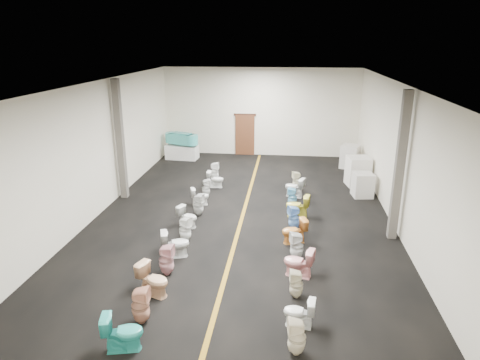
% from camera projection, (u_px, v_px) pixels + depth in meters
% --- Properties ---
extents(floor, '(16.00, 16.00, 0.00)m').
position_uv_depth(floor, '(244.00, 212.00, 15.15)').
color(floor, black).
rests_on(floor, ground).
extents(ceiling, '(16.00, 16.00, 0.00)m').
position_uv_depth(ceiling, '(244.00, 82.00, 13.74)').
color(ceiling, black).
rests_on(ceiling, ground).
extents(wall_back, '(10.00, 0.00, 10.00)m').
position_uv_depth(wall_back, '(261.00, 112.00, 21.99)').
color(wall_back, silver).
rests_on(wall_back, ground).
extents(wall_front, '(10.00, 0.00, 10.00)m').
position_uv_depth(wall_front, '(191.00, 271.00, 6.90)').
color(wall_front, silver).
rests_on(wall_front, ground).
extents(wall_left, '(0.00, 16.00, 16.00)m').
position_uv_depth(wall_left, '(102.00, 146.00, 15.00)').
color(wall_left, silver).
rests_on(wall_left, ground).
extents(wall_right, '(0.00, 16.00, 16.00)m').
position_uv_depth(wall_right, '(397.00, 155.00, 13.89)').
color(wall_right, silver).
rests_on(wall_right, ground).
extents(aisle_stripe, '(0.12, 15.60, 0.01)m').
position_uv_depth(aisle_stripe, '(244.00, 212.00, 15.15)').
color(aisle_stripe, '#956915').
rests_on(aisle_stripe, floor).
extents(back_door, '(1.00, 0.10, 2.10)m').
position_uv_depth(back_door, '(245.00, 135.00, 22.40)').
color(back_door, '#562D19').
rests_on(back_door, floor).
extents(door_frame, '(1.15, 0.08, 0.10)m').
position_uv_depth(door_frame, '(245.00, 115.00, 22.07)').
color(door_frame, '#331C11').
rests_on(door_frame, back_door).
extents(column_left, '(0.25, 0.25, 4.50)m').
position_uv_depth(column_left, '(120.00, 140.00, 15.91)').
color(column_left, '#59544C').
rests_on(column_left, floor).
extents(column_right, '(0.25, 0.25, 4.50)m').
position_uv_depth(column_right, '(399.00, 167.00, 12.51)').
color(column_right, '#59544C').
rests_on(column_right, floor).
extents(display_table, '(1.65, 0.92, 0.71)m').
position_uv_depth(display_table, '(182.00, 152.00, 21.80)').
color(display_table, white).
rests_on(display_table, floor).
extents(bathtub, '(1.78, 1.10, 0.55)m').
position_uv_depth(bathtub, '(182.00, 138.00, 21.57)').
color(bathtub, '#3CADA9').
rests_on(bathtub, display_table).
extents(appliance_crate_a, '(0.82, 0.82, 0.93)m').
position_uv_depth(appliance_crate_a, '(363.00, 185.00, 16.52)').
color(appliance_crate_a, beige).
rests_on(appliance_crate_a, floor).
extents(appliance_crate_b, '(1.01, 1.01, 1.21)m').
position_uv_depth(appliance_crate_b, '(358.00, 171.00, 17.74)').
color(appliance_crate_b, white).
rests_on(appliance_crate_b, floor).
extents(appliance_crate_c, '(0.81, 0.81, 0.81)m').
position_uv_depth(appliance_crate_c, '(354.00, 168.00, 18.90)').
color(appliance_crate_c, beige).
rests_on(appliance_crate_c, floor).
extents(appliance_crate_d, '(1.02, 1.02, 1.11)m').
position_uv_depth(appliance_crate_d, '(350.00, 157.00, 20.18)').
color(appliance_crate_d, silver).
rests_on(appliance_crate_d, floor).
extents(toilet_left_0, '(0.86, 0.61, 0.80)m').
position_uv_depth(toilet_left_0, '(123.00, 332.00, 8.31)').
color(toilet_left_0, teal).
rests_on(toilet_left_0, floor).
extents(toilet_left_1, '(0.41, 0.41, 0.85)m').
position_uv_depth(toilet_left_1, '(141.00, 305.00, 9.10)').
color(toilet_left_1, tan).
rests_on(toilet_left_1, floor).
extents(toilet_left_2, '(0.89, 0.69, 0.80)m').
position_uv_depth(toilet_left_2, '(153.00, 280.00, 10.11)').
color(toilet_left_2, '#DCAA81').
rests_on(toilet_left_2, floor).
extents(toilet_left_3, '(0.40, 0.39, 0.85)m').
position_uv_depth(toilet_left_3, '(166.00, 260.00, 10.98)').
color(toilet_left_3, '#D2979C').
rests_on(toilet_left_3, floor).
extents(toilet_left_4, '(0.87, 0.66, 0.79)m').
position_uv_depth(toilet_left_4, '(175.00, 244.00, 11.91)').
color(toilet_left_4, silver).
rests_on(toilet_left_4, floor).
extents(toilet_left_5, '(0.47, 0.47, 0.79)m').
position_uv_depth(toilet_left_5, '(185.00, 229.00, 12.83)').
color(toilet_left_5, white).
rests_on(toilet_left_5, floor).
extents(toilet_left_6, '(0.77, 0.62, 0.69)m').
position_uv_depth(toilet_left_6, '(188.00, 217.00, 13.86)').
color(toilet_left_6, white).
rests_on(toilet_left_6, floor).
extents(toilet_left_7, '(0.42, 0.42, 0.77)m').
position_uv_depth(toilet_left_7, '(198.00, 205.00, 14.75)').
color(toilet_left_7, silver).
rests_on(toilet_left_7, floor).
extents(toilet_left_8, '(0.75, 0.59, 0.67)m').
position_uv_depth(toilet_left_8, '(200.00, 196.00, 15.68)').
color(toilet_left_8, white).
rests_on(toilet_left_8, floor).
extents(toilet_left_9, '(0.41, 0.41, 0.71)m').
position_uv_depth(toilet_left_9, '(206.00, 188.00, 16.53)').
color(toilet_left_9, silver).
rests_on(toilet_left_9, floor).
extents(toilet_left_10, '(0.68, 0.40, 0.69)m').
position_uv_depth(toilet_left_10, '(215.00, 179.00, 17.57)').
color(toilet_left_10, white).
rests_on(toilet_left_10, floor).
extents(toilet_left_11, '(0.38, 0.37, 0.82)m').
position_uv_depth(toilet_left_11, '(214.00, 172.00, 18.39)').
color(toilet_left_11, white).
rests_on(toilet_left_11, floor).
extents(toilet_right_0, '(0.39, 0.38, 0.78)m').
position_uv_depth(toilet_right_0, '(297.00, 337.00, 8.18)').
color(toilet_right_0, beige).
rests_on(toilet_right_0, floor).
extents(toilet_right_1, '(0.70, 0.46, 0.67)m').
position_uv_depth(toilet_right_1, '(299.00, 313.00, 9.00)').
color(toilet_right_1, white).
rests_on(toilet_right_1, floor).
extents(toilet_right_2, '(0.35, 0.35, 0.71)m').
position_uv_depth(toilet_right_2, '(296.00, 284.00, 10.02)').
color(toilet_right_2, beige).
rests_on(toilet_right_2, floor).
extents(toilet_right_3, '(0.86, 0.62, 0.79)m').
position_uv_depth(toilet_right_3, '(299.00, 262.00, 10.92)').
color(toilet_right_3, '#F6A6A6').
rests_on(toilet_right_3, floor).
extents(toilet_right_4, '(0.45, 0.44, 0.81)m').
position_uv_depth(toilet_right_4, '(297.00, 246.00, 11.77)').
color(toilet_right_4, silver).
rests_on(toilet_right_4, floor).
extents(toilet_right_5, '(0.84, 0.64, 0.76)m').
position_uv_depth(toilet_right_5, '(294.00, 231.00, 12.73)').
color(toilet_right_5, orange).
rests_on(toilet_right_5, floor).
extents(toilet_right_6, '(0.48, 0.47, 0.81)m').
position_uv_depth(toilet_right_6, '(294.00, 218.00, 13.63)').
color(toilet_right_6, '#74AAE9').
rests_on(toilet_right_6, floor).
extents(toilet_right_7, '(0.86, 0.59, 0.81)m').
position_uv_depth(toilet_right_7, '(297.00, 206.00, 14.58)').
color(toilet_right_7, gold).
rests_on(toilet_right_7, floor).
extents(toilet_right_8, '(0.39, 0.38, 0.72)m').
position_uv_depth(toilet_right_8, '(292.00, 197.00, 15.54)').
color(toilet_right_8, '#75C7EB').
rests_on(toilet_right_8, floor).
extents(toilet_right_9, '(0.86, 0.67, 0.78)m').
position_uv_depth(toilet_right_9, '(294.00, 187.00, 16.49)').
color(toilet_right_9, silver).
rests_on(toilet_right_9, floor).
extents(toilet_right_10, '(0.43, 0.43, 0.74)m').
position_uv_depth(toilet_right_10, '(297.00, 180.00, 17.37)').
color(toilet_right_10, '#F1EBC6').
rests_on(toilet_right_10, floor).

